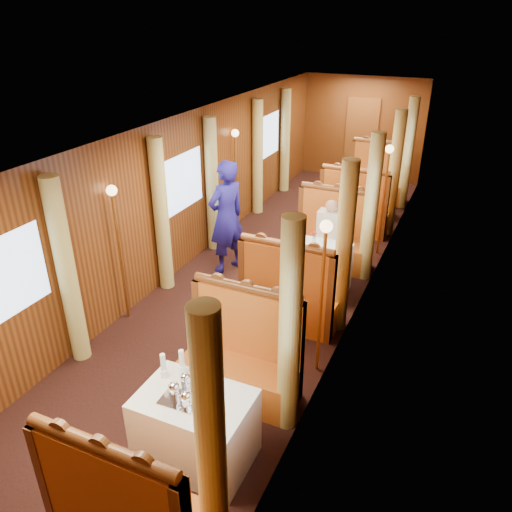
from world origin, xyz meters
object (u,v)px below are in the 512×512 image
Objects in this scene: teapot_left at (175,393)px; rose_vase_far at (367,172)px; banquette_near_aft at (242,362)px; banquette_far_fwd at (354,212)px; banquette_mid_fwd at (289,298)px; table_far at (366,198)px; teapot_back at (185,382)px; table_near at (196,428)px; tea_tray at (179,400)px; passenger at (329,228)px; banquette_mid_aft at (332,241)px; fruit_plate at (213,413)px; banquette_far_aft at (376,182)px; teapot_right at (186,402)px; table_mid at (313,269)px; rose_vase_mid at (314,236)px; steward at (226,217)px.

rose_vase_far reaches higher than teapot_left.
banquette_far_fwd is at bearing 90.00° from banquette_near_aft.
banquette_mid_fwd is 1.28× the size of table_far.
banquette_near_aft is at bearing -89.82° from rose_vase_far.
teapot_left is 1.13× the size of teapot_back.
table_near is 2.92× the size of rose_vase_far.
tea_tray is at bearing -139.59° from table_near.
teapot_left is (-0.15, -0.08, 0.45)m from table_near.
banquette_near_aft is 1.01m from teapot_back.
passenger is (0.02, -2.67, -0.19)m from rose_vase_far.
table_near is 0.78× the size of banquette_mid_aft.
teapot_back is at bearing -91.74° from banquette_mid_aft.
banquette_mid_fwd is 5.88× the size of fruit_plate.
banquette_mid_fwd is at bearing 90.00° from banquette_near_aft.
banquette_far_aft is (0.00, 7.00, 0.00)m from banquette_near_aft.
tea_tray is at bearing 20.11° from teapot_left.
teapot_right is (0.11, -0.05, 0.06)m from tea_tray.
table_far is 1.38× the size of passenger.
teapot_back reaches higher than table_near.
rose_vase_far is at bearing 90.43° from banquette_mid_aft.
banquette_mid_aft is at bearing 90.00° from banquette_near_aft.
fruit_plate is (0.36, -0.03, 0.01)m from tea_tray.
rose_vase_far reaches higher than table_near.
table_mid is 3.52m from rose_vase_far.
table_mid is 1.02m from banquette_mid_fwd.
banquette_far_fwd is (0.00, 2.49, 0.05)m from table_mid.
banquette_far_fwd reaches higher than teapot_right.
table_near is 1.02m from banquette_near_aft.
fruit_plate is (0.26, -4.62, 0.35)m from banquette_mid_aft.
table_near is at bearing -90.00° from table_mid.
banquette_mid_fwd is at bearing -90.00° from banquette_mid_aft.
banquette_near_aft is 7.97× the size of teapot_right.
banquette_mid_aft and banquette_far_aft have the same top height.
teapot_left is at bearing -92.33° from table_mid.
rose_vase_far is at bearing 91.06° from banquette_far_fwd.
table_far is at bearing 112.21° from teapot_back.
banquette_mid_fwd is at bearing 95.75° from fruit_plate.
teapot_left is at bearing 176.05° from fruit_plate.
banquette_far_aft reaches higher than rose_vase_mid.
rose_vase_mid is (0.14, 3.57, 0.11)m from teapot_left.
teapot_left is at bearing -150.73° from table_near.
banquette_near_aft is 3.06m from steward.
rose_vase_far is at bearing 111.05° from teapot_left.
rose_vase_far is (-0.28, 7.08, 0.16)m from fruit_plate.
teapot_right is (0.01, -0.13, 0.44)m from table_near.
table_near is 6.79× the size of teapot_back.
passenger is at bearing -90.00° from banquette_far_aft.
rose_vase_mid is 1.00× the size of rose_vase_far.
banquette_near_aft reaches higher than teapot_left.
teapot_right is at bearing -89.79° from rose_vase_mid.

